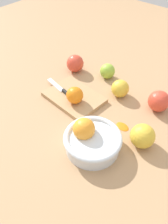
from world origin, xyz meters
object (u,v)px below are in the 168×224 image
object	(u,v)px
bowl	(91,140)
orange_on_board	(75,95)
apple_front_right	(75,63)
apple_mid_left	(143,136)
apple_front_right_2	(107,71)
cutting_board	(73,98)
apple_front_left	(120,88)
apple_front_left_2	(159,101)
knife	(62,89)

from	to	relation	value
bowl	orange_on_board	size ratio (longest dim) A/B	2.86
orange_on_board	bowl	bearing A→B (deg)	146.50
orange_on_board	apple_front_right	bearing A→B (deg)	-48.19
apple_mid_left	apple_front_right_2	bearing A→B (deg)	-36.91
bowl	apple_front_right_2	size ratio (longest dim) A/B	2.81
cutting_board	apple_front_right	world-z (taller)	apple_front_right
apple_front_right_2	apple_front_left	bearing A→B (deg)	148.72
apple_front_left_2	apple_front_right_2	world-z (taller)	apple_front_left_2
cutting_board	apple_front_left_2	distance (m)	0.34
knife	bowl	bearing A→B (deg)	153.14
cutting_board	apple_front_right_2	bearing A→B (deg)	-93.81
bowl	apple_front_left	world-z (taller)	bowl
orange_on_board	apple_front_right	distance (m)	0.24
cutting_board	apple_front_left_2	xyz separation A→B (m)	(-0.29, -0.17, 0.03)
apple_front_left_2	apple_front_right_2	distance (m)	0.28
apple_front_left	apple_mid_left	bearing A→B (deg)	140.17
orange_on_board	apple_front_right_2	xyz separation A→B (m)	(0.01, -0.24, -0.02)
apple_front_left	apple_front_right_2	bearing A→B (deg)	-31.28
cutting_board	knife	world-z (taller)	knife
bowl	apple_front_left	distance (m)	0.30
apple_front_right	apple_front_left	xyz separation A→B (m)	(-0.26, 0.02, -0.00)
apple_front_left	apple_front_right_2	distance (m)	0.14
orange_on_board	apple_mid_left	bearing A→B (deg)	179.87
bowl	cutting_board	bearing A→B (deg)	-34.04
bowl	apple_front_right_2	xyz separation A→B (m)	(0.20, -0.36, -0.00)
apple_front_left_2	knife	bearing A→B (deg)	26.15
apple_mid_left	knife	bearing A→B (deg)	-2.83
cutting_board	apple_front_right	xyz separation A→B (m)	(0.13, -0.16, 0.03)
bowl	apple_mid_left	world-z (taller)	bowl
apple_front_left	cutting_board	bearing A→B (deg)	48.01
orange_on_board	apple_front_right_2	world-z (taller)	orange_on_board
cutting_board	apple_mid_left	world-z (taller)	apple_mid_left
bowl	apple_front_left	bearing A→B (deg)	-74.47
apple_front_right_2	cutting_board	bearing A→B (deg)	86.19
cutting_board	apple_front_left_2	world-z (taller)	apple_front_left_2
orange_on_board	apple_front_right	size ratio (longest dim) A/B	0.83
bowl	apple_mid_left	bearing A→B (deg)	-135.40
apple_mid_left	apple_front_right_2	world-z (taller)	apple_mid_left
apple_front_left	apple_front_right_2	xyz separation A→B (m)	(0.12, -0.07, -0.00)
knife	apple_mid_left	bearing A→B (deg)	177.17
knife	apple_front_right	distance (m)	0.18
cutting_board	apple_mid_left	bearing A→B (deg)	176.11
apple_front_right	apple_front_left_2	distance (m)	0.42
cutting_board	apple_mid_left	size ratio (longest dim) A/B	2.75
apple_front_right_2	bowl	bearing A→B (deg)	118.72
bowl	cutting_board	world-z (taller)	bowl
knife	apple_front_left_2	xyz separation A→B (m)	(-0.35, -0.17, 0.02)
apple_mid_left	apple_front_right_2	distance (m)	0.39
bowl	orange_on_board	bearing A→B (deg)	-33.50
apple_mid_left	apple_front_right	bearing A→B (deg)	-21.47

